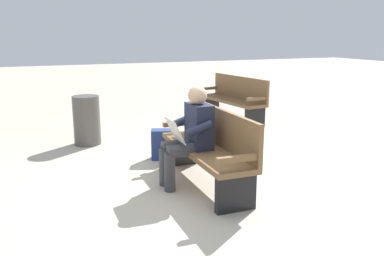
{
  "coord_description": "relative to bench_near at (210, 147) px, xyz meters",
  "views": [
    {
      "loc": [
        -4.15,
        1.94,
        1.76
      ],
      "look_at": [
        0.03,
        0.15,
        0.7
      ],
      "focal_mm": 38.07,
      "sensor_mm": 36.0,
      "label": 1
    }
  ],
  "objects": [
    {
      "name": "ground_plane",
      "position": [
        0.0,
        0.07,
        -0.46
      ],
      "size": [
        40.0,
        40.0,
        0.0
      ],
      "primitive_type": "plane",
      "color": "#B7AD99"
    },
    {
      "name": "bench_near",
      "position": [
        0.0,
        0.0,
        0.0
      ],
      "size": [
        1.81,
        0.54,
        0.9
      ],
      "rotation": [
        0.0,
        0.0,
        -0.03
      ],
      "color": "brown",
      "rests_on": "ground"
    },
    {
      "name": "person_seated",
      "position": [
        0.06,
        0.23,
        0.17
      ],
      "size": [
        0.58,
        0.58,
        1.18
      ],
      "rotation": [
        0.0,
        0.0,
        -0.03
      ],
      "color": "#1E2338",
      "rests_on": "ground"
    },
    {
      "name": "backpack",
      "position": [
        1.17,
        0.18,
        -0.25
      ],
      "size": [
        0.32,
        0.38,
        0.43
      ],
      "rotation": [
        0.0,
        0.0,
        4.36
      ],
      "color": "navy",
      "rests_on": "ground"
    },
    {
      "name": "bench_far",
      "position": [
        3.13,
        -2.05,
        0.0
      ],
      "size": [
        1.84,
        0.68,
        0.9
      ],
      "rotation": [
        0.0,
        0.0,
        0.11
      ],
      "color": "brown",
      "rests_on": "ground"
    },
    {
      "name": "trash_bin",
      "position": [
        2.4,
        1.05,
        -0.06
      ],
      "size": [
        0.43,
        0.43,
        0.79
      ],
      "primitive_type": "cylinder",
      "color": "#514C47",
      "rests_on": "ground"
    }
  ]
}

